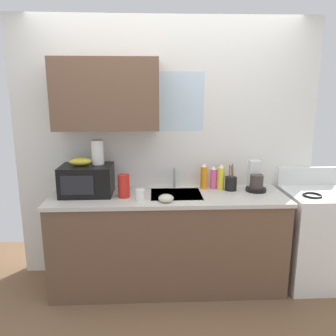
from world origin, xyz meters
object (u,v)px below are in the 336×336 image
banana_bunch (80,162)px  small_bowl (166,198)px  dish_soap_bottle_yellow (221,177)px  cereal_canister (124,186)px  dish_soap_bottle_pink (214,178)px  mug_white (140,195)px  coffee_maker (255,180)px  dish_soap_bottle_orange (204,177)px  utensil_crock (231,183)px  paper_towel_roll (98,152)px  microwave (87,180)px  stove_range (315,237)px

banana_bunch → small_bowl: (0.76, -0.25, -0.27)m
dish_soap_bottle_yellow → cereal_canister: dish_soap_bottle_yellow is taller
dish_soap_bottle_pink → cereal_canister: size_ratio=1.09×
dish_soap_bottle_yellow → mug_white: 0.82m
coffee_maker → dish_soap_bottle_orange: coffee_maker is taller
dish_soap_bottle_pink → utensil_crock: 0.17m
paper_towel_roll → cereal_canister: size_ratio=1.08×
paper_towel_roll → dish_soap_bottle_pink: size_ratio=0.99×
paper_towel_roll → mug_white: (0.39, -0.24, -0.33)m
microwave → dish_soap_bottle_orange: bearing=7.6°
stove_range → small_bowl: size_ratio=8.31×
paper_towel_roll → small_bowl: paper_towel_roll is taller
coffee_maker → small_bowl: 0.92m
coffee_maker → cereal_canister: (-1.23, -0.16, -0.00)m
microwave → dish_soap_bottle_yellow: 1.25m
cereal_canister → stove_range: bearing=1.7°
dish_soap_bottle_orange → utensil_crock: bearing=-16.4°
microwave → coffee_maker: coffee_maker is taller
dish_soap_bottle_orange → paper_towel_roll: bearing=-174.6°
mug_white → small_bowl: (0.22, -0.06, -0.02)m
stove_range → paper_towel_roll: bearing=177.3°
coffee_maker → cereal_canister: size_ratio=1.37×
paper_towel_roll → utensil_crock: 1.28m
dish_soap_bottle_pink → mug_white: bearing=-154.2°
stove_range → microwave: microwave is taller
mug_white → dish_soap_bottle_pink: bearing=25.8°
banana_bunch → utensil_crock: (1.39, 0.07, -0.24)m
coffee_maker → dish_soap_bottle_orange: bearing=169.9°
dish_soap_bottle_orange → coffee_maker: bearing=-10.1°
cereal_canister → mug_white: cereal_canister is taller
banana_bunch → mug_white: 0.63m
paper_towel_roll → utensil_crock: size_ratio=0.86×
dish_soap_bottle_yellow → dish_soap_bottle_pink: bearing=147.3°
coffee_maker → dish_soap_bottle_orange: (-0.48, 0.08, 0.01)m
dish_soap_bottle_orange → dish_soap_bottle_yellow: size_ratio=1.01×
dish_soap_bottle_yellow → mug_white: (-0.76, -0.30, -0.07)m
cereal_canister → small_bowl: bearing=-22.2°
stove_range → banana_bunch: banana_bunch is taller
stove_range → dish_soap_bottle_orange: 1.21m
coffee_maker → cereal_canister: bearing=-172.6°
coffee_maker → utensil_crock: (-0.23, 0.01, -0.04)m
banana_bunch → microwave: bearing=-1.8°
stove_range → mug_white: (-1.66, -0.14, 0.49)m
stove_range → utensil_crock: bearing=171.8°
dish_soap_bottle_pink → mug_white: 0.78m
banana_bunch → dish_soap_bottle_orange: 1.16m
dish_soap_bottle_orange → utensil_crock: utensil_crock is taller
utensil_crock → mug_white: bearing=-163.0°
coffee_maker → dish_soap_bottle_pink: (-0.38, 0.09, -0.00)m
dish_soap_bottle_pink → small_bowl: size_ratio=1.72×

